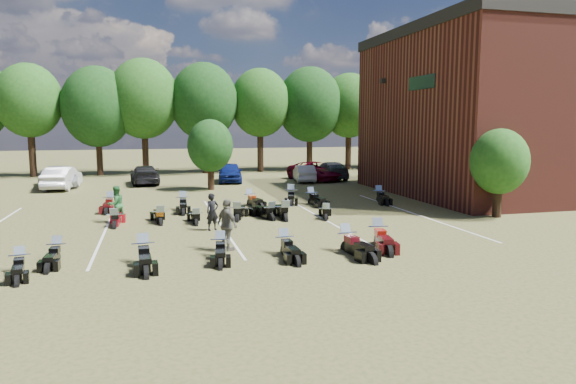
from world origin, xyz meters
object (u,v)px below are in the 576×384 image
object	(u,v)px
motorcycle_0	(21,272)
motorcycle_3	(220,256)
person_black	(212,212)
car_4	(230,172)
motorcycle_14	(111,209)
person_green	(116,204)
motorcycle_7	(115,228)
person_grey	(227,225)

from	to	relation	value
motorcycle_0	motorcycle_3	size ratio (longest dim) A/B	0.92
person_black	motorcycle_0	world-z (taller)	person_black
car_4	motorcycle_0	xyz separation A→B (m)	(-10.01, -23.64, -0.77)
motorcycle_0	motorcycle_14	distance (m)	12.10
motorcycle_14	person_green	bearing A→B (deg)	-79.14
car_4	motorcycle_14	bearing A→B (deg)	-117.33
motorcycle_3	motorcycle_7	bearing A→B (deg)	129.74
person_black	motorcycle_7	distance (m)	4.50
car_4	person_grey	bearing A→B (deg)	-90.72
motorcycle_0	motorcycle_7	size ratio (longest dim) A/B	0.88
motorcycle_0	motorcycle_3	world-z (taller)	motorcycle_3
person_black	person_grey	xyz separation A→B (m)	(0.11, -3.75, 0.14)
person_grey	motorcycle_3	world-z (taller)	person_grey
motorcycle_0	person_grey	bearing A→B (deg)	0.63
person_black	motorcycle_7	world-z (taller)	person_black
motorcycle_3	motorcycle_7	world-z (taller)	motorcycle_7
person_black	motorcycle_3	distance (m)	4.59
motorcycle_0	motorcycle_7	distance (m)	6.89
car_4	motorcycle_0	distance (m)	25.69
person_black	person_grey	bearing A→B (deg)	-109.88
motorcycle_7	motorcycle_3	bearing A→B (deg)	124.68
car_4	motorcycle_0	size ratio (longest dim) A/B	2.28
person_grey	motorcycle_3	distance (m)	1.27
car_4	person_grey	world-z (taller)	person_grey
motorcycle_0	motorcycle_14	world-z (taller)	motorcycle_14
person_green	person_grey	distance (m)	7.95
car_4	person_black	bearing A→B (deg)	-92.75
person_green	motorcycle_7	size ratio (longest dim) A/B	0.76
motorcycle_3	motorcycle_14	world-z (taller)	motorcycle_14
person_grey	motorcycle_0	bearing A→B (deg)	72.82
person_green	person_grey	xyz separation A→B (m)	(4.26, -6.71, 0.09)
car_4	motorcycle_7	xyz separation A→B (m)	(-7.66, -17.17, -0.77)
motorcycle_0	motorcycle_7	world-z (taller)	motorcycle_7
person_green	person_black	bearing A→B (deg)	108.46
person_green	motorcycle_14	distance (m)	4.24
car_4	person_green	distance (m)	17.55
motorcycle_7	motorcycle_14	bearing A→B (deg)	-81.85
car_4	motorcycle_0	bearing A→B (deg)	-105.06
car_4	motorcycle_14	xyz separation A→B (m)	(-8.24, -11.67, -0.77)
person_black	motorcycle_14	bearing A→B (deg)	102.12
person_grey	motorcycle_7	distance (m)	6.88
motorcycle_3	motorcycle_7	size ratio (longest dim) A/B	0.96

